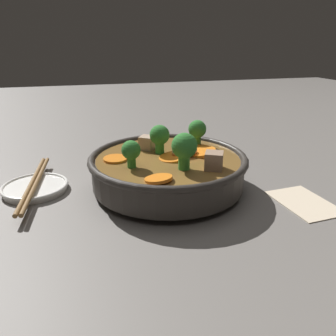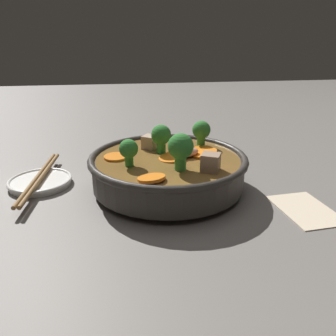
% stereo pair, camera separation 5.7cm
% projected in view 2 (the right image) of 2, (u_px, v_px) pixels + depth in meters
% --- Properties ---
extents(ground_plane, '(3.00, 3.00, 0.00)m').
position_uv_depth(ground_plane, '(168.00, 188.00, 0.58)').
color(ground_plane, slate).
extents(stirfry_bowl, '(0.27, 0.27, 0.12)m').
position_uv_depth(stirfry_bowl, '(168.00, 167.00, 0.57)').
color(stirfry_bowl, '#38332D').
rests_on(stirfry_bowl, ground_plane).
extents(side_saucer, '(0.11, 0.11, 0.01)m').
position_uv_depth(side_saucer, '(40.00, 182.00, 0.59)').
color(side_saucer, white).
rests_on(side_saucer, ground_plane).
extents(napkin, '(0.11, 0.08, 0.00)m').
position_uv_depth(napkin, '(306.00, 209.00, 0.51)').
color(napkin, beige).
rests_on(napkin, ground_plane).
extents(chopsticks_pair, '(0.24, 0.04, 0.01)m').
position_uv_depth(chopsticks_pair, '(40.00, 177.00, 0.59)').
color(chopsticks_pair, olive).
rests_on(chopsticks_pair, side_saucer).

